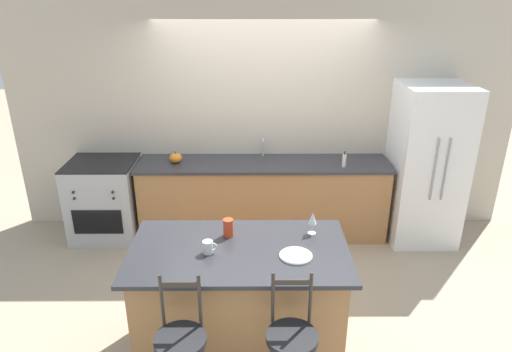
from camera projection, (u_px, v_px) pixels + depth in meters
name	position (u px, v px, depth m)	size (l,w,h in m)	color
ground_plane	(263.00, 247.00, 5.35)	(18.00, 18.00, 0.00)	tan
wall_back	(263.00, 120.00, 5.47)	(6.00, 0.07, 2.70)	beige
back_counter	(263.00, 198.00, 5.51)	(2.94, 0.67, 0.93)	#A87547
sink_faucet	(263.00, 145.00, 5.47)	(0.02, 0.13, 0.22)	#ADAFB5
kitchen_island	(240.00, 300.00, 3.68)	(1.70, 0.95, 0.96)	#A87547
refrigerator	(426.00, 164.00, 5.26)	(0.75, 0.80, 1.85)	white
oven_range	(105.00, 199.00, 5.45)	(0.78, 0.71, 0.95)	#ADAFB5
bar_stool_far	(291.00, 351.00, 3.02)	(0.34, 0.34, 1.13)	#332D28
dinner_plate	(296.00, 255.00, 3.40)	(0.25, 0.25, 0.02)	white
wine_glass	(313.00, 219.00, 3.68)	(0.07, 0.07, 0.19)	white
coffee_mug	(208.00, 247.00, 3.43)	(0.11, 0.08, 0.10)	white
tumbler_cup	(228.00, 228.00, 3.67)	(0.08, 0.08, 0.15)	red
pumpkin_decoration	(176.00, 158.00, 5.30)	(0.15, 0.15, 0.14)	orange
soap_bottle	(344.00, 160.00, 5.16)	(0.05, 0.05, 0.19)	silver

